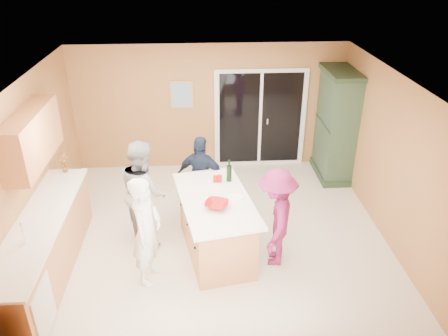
{
  "coord_description": "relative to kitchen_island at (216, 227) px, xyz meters",
  "views": [
    {
      "loc": [
        -0.23,
        -5.98,
        4.31
      ],
      "look_at": [
        0.15,
        0.1,
        1.15
      ],
      "focal_mm": 35.0,
      "sensor_mm": 36.0,
      "label": 1
    }
  ],
  "objects": [
    {
      "name": "floor",
      "position": [
        0.02,
        0.5,
        -0.45
      ],
      "size": [
        5.5,
        5.5,
        0.0
      ],
      "primitive_type": "plane",
      "color": "silver",
      "rests_on": "ground"
    },
    {
      "name": "ceiling",
      "position": [
        0.02,
        0.5,
        2.15
      ],
      "size": [
        5.5,
        5.0,
        0.1
      ],
      "primitive_type": "cube",
      "color": "silver",
      "rests_on": "wall_back"
    },
    {
      "name": "wall_back",
      "position": [
        0.02,
        3.0,
        0.85
      ],
      "size": [
        5.5,
        0.1,
        2.6
      ],
      "primitive_type": "cube",
      "color": "tan",
      "rests_on": "ground"
    },
    {
      "name": "wall_front",
      "position": [
        0.02,
        -2.0,
        0.85
      ],
      "size": [
        5.5,
        0.1,
        2.6
      ],
      "primitive_type": "cube",
      "color": "tan",
      "rests_on": "ground"
    },
    {
      "name": "wall_left",
      "position": [
        -2.73,
        0.5,
        0.85
      ],
      "size": [
        0.1,
        5.0,
        2.6
      ],
      "primitive_type": "cube",
      "color": "tan",
      "rests_on": "ground"
    },
    {
      "name": "wall_right",
      "position": [
        2.77,
        0.5,
        0.85
      ],
      "size": [
        0.1,
        5.0,
        2.6
      ],
      "primitive_type": "cube",
      "color": "tan",
      "rests_on": "ground"
    },
    {
      "name": "left_cabinet_run",
      "position": [
        -2.43,
        -0.55,
        0.01
      ],
      "size": [
        0.65,
        3.05,
        1.24
      ],
      "color": "#C57C4C",
      "rests_on": "floor"
    },
    {
      "name": "upper_cabinets",
      "position": [
        -2.56,
        0.3,
        1.42
      ],
      "size": [
        0.35,
        1.6,
        0.75
      ],
      "primitive_type": "cube",
      "color": "#C57C4C",
      "rests_on": "wall_left"
    },
    {
      "name": "sliding_door",
      "position": [
        1.07,
        2.97,
        0.6
      ],
      "size": [
        1.9,
        0.07,
        2.1
      ],
      "color": "silver",
      "rests_on": "floor"
    },
    {
      "name": "framed_picture",
      "position": [
        -0.53,
        2.98,
        1.15
      ],
      "size": [
        0.46,
        0.04,
        0.56
      ],
      "color": "tan",
      "rests_on": "wall_back"
    },
    {
      "name": "kitchen_island",
      "position": [
        0.0,
        0.0,
        0.0
      ],
      "size": [
        1.32,
        1.99,
        0.96
      ],
      "rotation": [
        0.0,
        0.0,
        0.19
      ],
      "color": "#C57C4C",
      "rests_on": "floor"
    },
    {
      "name": "green_hutch",
      "position": [
        2.51,
        2.4,
        0.62
      ],
      "size": [
        0.63,
        1.2,
        2.2
      ],
      "color": "#223722",
      "rests_on": "floor"
    },
    {
      "name": "woman_white",
      "position": [
        -0.96,
        -0.55,
        0.36
      ],
      "size": [
        0.54,
        0.68,
        1.63
      ],
      "primitive_type": "imported",
      "rotation": [
        0.0,
        0.0,
        1.3
      ],
      "color": "white",
      "rests_on": "floor"
    },
    {
      "name": "woman_grey",
      "position": [
        -1.11,
        0.47,
        0.4
      ],
      "size": [
        0.92,
        1.02,
        1.7
      ],
      "primitive_type": "imported",
      "rotation": [
        0.0,
        0.0,
        1.98
      ],
      "color": "gray",
      "rests_on": "floor"
    },
    {
      "name": "woman_navy",
      "position": [
        -0.19,
        1.04,
        0.3
      ],
      "size": [
        0.95,
        0.63,
        1.49
      ],
      "primitive_type": "imported",
      "rotation": [
        0.0,
        0.0,
        2.81
      ],
      "color": "#1A253A",
      "rests_on": "floor"
    },
    {
      "name": "woman_magenta",
      "position": [
        0.87,
        -0.27,
        0.31
      ],
      "size": [
        0.8,
        1.1,
        1.53
      ],
      "primitive_type": "imported",
      "rotation": [
        0.0,
        0.0,
        -1.82
      ],
      "color": "#881D57",
      "rests_on": "floor"
    },
    {
      "name": "serving_bowl",
      "position": [
        0.01,
        -0.24,
        0.55
      ],
      "size": [
        0.42,
        0.42,
        0.08
      ],
      "primitive_type": "imported",
      "rotation": [
        0.0,
        0.0,
        -0.35
      ],
      "color": "#A51412",
      "rests_on": "kitchen_island"
    },
    {
      "name": "tulip_vase",
      "position": [
        -2.43,
        1.03,
        0.65
      ],
      "size": [
        0.19,
        0.14,
        0.33
      ],
      "primitive_type": "imported",
      "rotation": [
        0.0,
        0.0,
        -0.12
      ],
      "color": "red",
      "rests_on": "left_cabinet_run"
    },
    {
      "name": "tumbler_near",
      "position": [
        0.02,
        0.5,
        0.56
      ],
      "size": [
        0.09,
        0.09,
        0.1
      ],
      "primitive_type": "cylinder",
      "rotation": [
        0.0,
        0.0,
        -0.28
      ],
      "color": "#A51412",
      "rests_on": "kitchen_island"
    },
    {
      "name": "tumbler_far",
      "position": [
        0.09,
        0.5,
        0.57
      ],
      "size": [
        0.08,
        0.08,
        0.11
      ],
      "primitive_type": "cylinder",
      "rotation": [
        0.0,
        0.0,
        -0.05
      ],
      "color": "#A51412",
      "rests_on": "kitchen_island"
    },
    {
      "name": "wine_bottle",
      "position": [
        0.24,
        0.52,
        0.65
      ],
      "size": [
        0.08,
        0.08,
        0.36
      ],
      "rotation": [
        0.0,
        0.0,
        -0.35
      ],
      "color": "black",
      "rests_on": "kitchen_island"
    },
    {
      "name": "white_plate",
      "position": [
        0.3,
        0.01,
        0.52
      ],
      "size": [
        0.26,
        0.26,
        0.02
      ],
      "primitive_type": "cylinder",
      "rotation": [
        0.0,
        0.0,
        -0.14
      ],
      "color": "white",
      "rests_on": "kitchen_island"
    }
  ]
}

